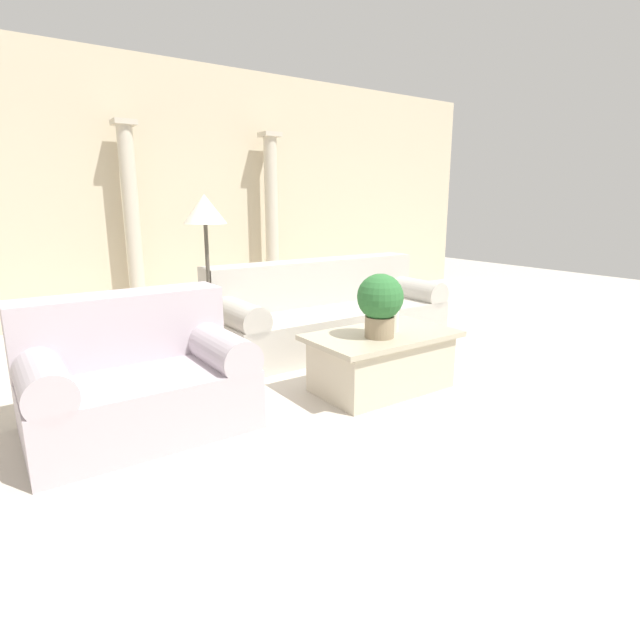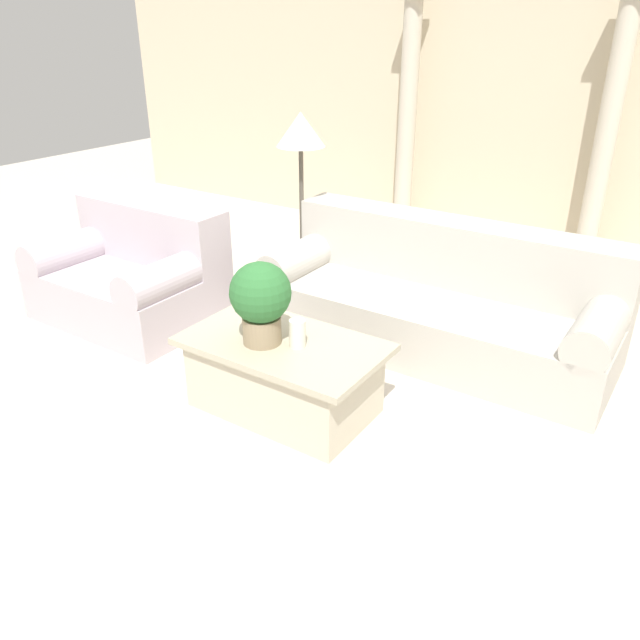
# 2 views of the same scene
# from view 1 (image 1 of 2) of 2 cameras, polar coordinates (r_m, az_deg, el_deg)

# --- Properties ---
(ground_plane) EXTENTS (16.00, 16.00, 0.00)m
(ground_plane) POSITION_cam_1_polar(r_m,az_deg,el_deg) (4.42, 1.73, -6.17)
(ground_plane) COLOR beige
(wall_back) EXTENTS (10.00, 0.06, 3.20)m
(wall_back) POSITION_cam_1_polar(r_m,az_deg,el_deg) (7.02, -14.53, 14.00)
(wall_back) COLOR beige
(wall_back) RESTS_ON ground_plane
(sofa_long) EXTENTS (2.49, 0.95, 0.87)m
(sofa_long) POSITION_cam_1_polar(r_m,az_deg,el_deg) (5.25, 0.82, 0.92)
(sofa_long) COLOR #B7B2A8
(sofa_long) RESTS_ON ground_plane
(loveseat) EXTENTS (1.37, 0.95, 0.87)m
(loveseat) POSITION_cam_1_polar(r_m,az_deg,el_deg) (3.56, -20.48, -5.92)
(loveseat) COLOR #BAAEB6
(loveseat) RESTS_ON ground_plane
(coffee_table) EXTENTS (1.18, 0.70, 0.46)m
(coffee_table) POSITION_cam_1_polar(r_m,az_deg,el_deg) (4.04, 7.01, -4.62)
(coffee_table) COLOR beige
(coffee_table) RESTS_ON ground_plane
(potted_plant) EXTENTS (0.35, 0.35, 0.49)m
(potted_plant) POSITION_cam_1_polar(r_m,az_deg,el_deg) (3.79, 6.84, 2.09)
(potted_plant) COLOR #937F60
(potted_plant) RESTS_ON coffee_table
(pillar_candle) EXTENTS (0.10, 0.10, 0.17)m
(pillar_candle) POSITION_cam_1_polar(r_m,az_deg,el_deg) (4.02, 8.31, -0.14)
(pillar_candle) COLOR silver
(pillar_candle) RESTS_ON coffee_table
(floor_lamp) EXTENTS (0.38, 0.38, 1.54)m
(floor_lamp) POSITION_cam_1_polar(r_m,az_deg,el_deg) (4.59, -13.00, 11.28)
(floor_lamp) COLOR #4C473D
(floor_lamp) RESTS_ON ground_plane
(column_left) EXTENTS (0.25, 0.25, 2.39)m
(column_left) POSITION_cam_1_polar(r_m,az_deg,el_deg) (6.50, -20.67, 10.31)
(column_left) COLOR beige
(column_left) RESTS_ON ground_plane
(column_right) EXTENTS (0.25, 0.25, 2.39)m
(column_right) POSITION_cam_1_polar(r_m,az_deg,el_deg) (7.21, -5.55, 11.33)
(column_right) COLOR beige
(column_right) RESTS_ON ground_plane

